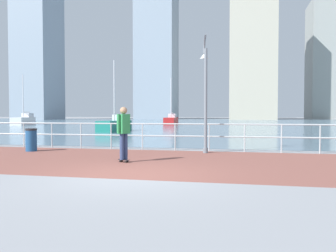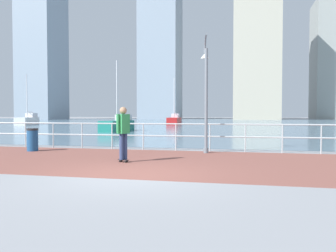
{
  "view_description": "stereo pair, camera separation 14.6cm",
  "coord_description": "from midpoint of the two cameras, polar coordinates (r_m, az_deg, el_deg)",
  "views": [
    {
      "loc": [
        2.66,
        -8.2,
        1.52
      ],
      "look_at": [
        0.19,
        3.51,
        1.1
      ],
      "focal_mm": 37.14,
      "sensor_mm": 36.0,
      "label": 1
    },
    {
      "loc": [
        2.8,
        -8.17,
        1.52
      ],
      "look_at": [
        0.19,
        3.51,
        1.1
      ],
      "focal_mm": 37.14,
      "sensor_mm": 36.0,
      "label": 2
    }
  ],
  "objects": [
    {
      "name": "tower_brick",
      "position": [
        104.1,
        -1.21,
        12.81
      ],
      "size": [
        11.16,
        10.81,
        43.75
      ],
      "color": "#8493A3",
      "rests_on": "ground"
    },
    {
      "name": "tower_glass",
      "position": [
        114.2,
        25.52,
        9.74
      ],
      "size": [
        11.1,
        13.35,
        36.21
      ],
      "color": "#939993",
      "rests_on": "ground"
    },
    {
      "name": "skateboarder",
      "position": [
        10.93,
        -6.97,
        -0.49
      ],
      "size": [
        0.41,
        0.53,
        1.74
      ],
      "color": "black",
      "rests_on": "ground"
    },
    {
      "name": "sailboat_gray",
      "position": [
        51.53,
        -21.95,
        0.9
      ],
      "size": [
        2.5,
        5.11,
        6.88
      ],
      "color": "white",
      "rests_on": "ground"
    },
    {
      "name": "waterfront_railing",
      "position": [
        14.31,
        1.59,
        -0.95
      ],
      "size": [
        25.25,
        0.06,
        1.13
      ],
      "color": "#B2BCC1",
      "rests_on": "ground"
    },
    {
      "name": "sailboat_navy",
      "position": [
        30.45,
        -8.08,
        0.22
      ],
      "size": [
        1.74,
        4.46,
        6.12
      ],
      "color": "#197266",
      "rests_on": "ground"
    },
    {
      "name": "tower_slate",
      "position": [
        97.37,
        14.37,
        11.5
      ],
      "size": [
        11.71,
        14.97,
        37.03
      ],
      "color": "#B2AD99",
      "rests_on": "ground"
    },
    {
      "name": "lamppost",
      "position": [
        13.72,
        6.51,
        6.33
      ],
      "size": [
        0.4,
        0.81,
        4.63
      ],
      "color": "slate",
      "rests_on": "ground"
    },
    {
      "name": "harbor_water",
      "position": [
        59.11,
        9.94,
        0.5
      ],
      "size": [
        180.0,
        88.0,
        0.0
      ],
      "primitive_type": "cube",
      "color": "slate",
      "rests_on": "ground"
    },
    {
      "name": "trash_bin",
      "position": [
        15.19,
        -21.09,
        -2.09
      ],
      "size": [
        0.46,
        0.46,
        0.93
      ],
      "color": "navy",
      "rests_on": "ground"
    },
    {
      "name": "brick_paving",
      "position": [
        11.26,
        -1.56,
        -5.73
      ],
      "size": [
        28.0,
        6.43,
        0.01
      ],
      "primitive_type": "cube",
      "color": "brown",
      "rests_on": "ground"
    },
    {
      "name": "tower_concrete",
      "position": [
        104.97,
        -19.95,
        13.5
      ],
      "size": [
        10.11,
        11.29,
        46.97
      ],
      "color": "#8493A3",
      "rests_on": "ground"
    },
    {
      "name": "sailboat_white",
      "position": [
        48.78,
        1.15,
        0.96
      ],
      "size": [
        1.69,
        4.74,
        6.57
      ],
      "color": "#B21E1E",
      "rests_on": "ground"
    },
    {
      "name": "ground",
      "position": [
        48.29,
        9.34,
        0.17
      ],
      "size": [
        220.0,
        220.0,
        0.0
      ],
      "primitive_type": "plane",
      "color": "gray"
    }
  ]
}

